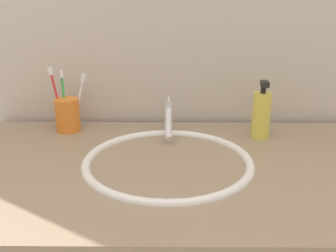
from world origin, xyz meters
name	(u,v)px	position (x,y,z in m)	size (l,w,h in m)	color
tiled_wall_back	(176,30)	(0.00, 0.38, 1.20)	(2.38, 0.04, 2.40)	beige
sink_basin	(168,173)	(-0.02, 0.02, 0.87)	(0.45, 0.45, 0.10)	white
faucet	(168,119)	(-0.02, 0.22, 0.95)	(0.02, 0.16, 0.10)	silver
toothbrush_cup	(68,115)	(-0.34, 0.26, 0.95)	(0.08, 0.08, 0.10)	orange
toothbrush_red	(56,94)	(-0.37, 0.26, 1.02)	(0.04, 0.01, 0.20)	red
toothbrush_green	(64,95)	(-0.35, 0.28, 1.01)	(0.02, 0.03, 0.18)	green
toothbrush_white	(79,97)	(-0.30, 0.28, 1.00)	(0.05, 0.03, 0.17)	white
soap_dispenser	(261,114)	(0.25, 0.20, 0.97)	(0.05, 0.06, 0.18)	#DBCC4C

